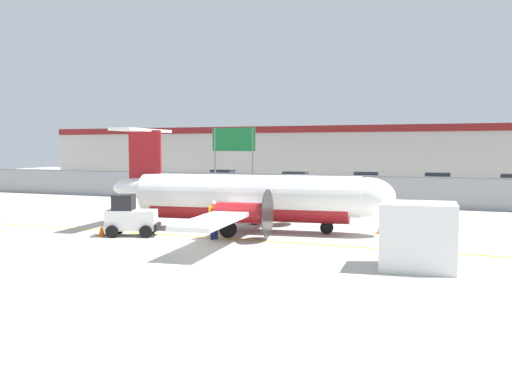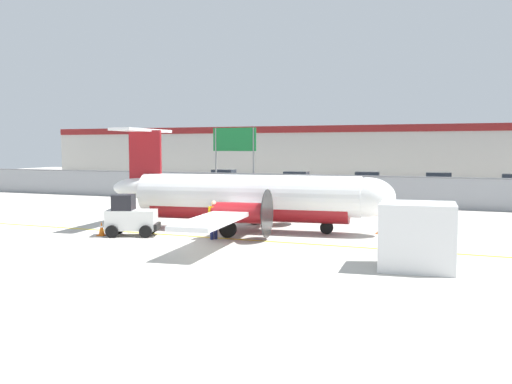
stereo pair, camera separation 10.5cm
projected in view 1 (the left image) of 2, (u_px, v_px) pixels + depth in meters
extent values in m
plane|color=#BCB7AD|center=(209.00, 246.00, 23.13)|extent=(140.00, 140.00, 0.00)
cube|color=yellow|center=(229.00, 239.00, 24.98)|extent=(84.00, 0.20, 0.01)
cube|color=gray|center=(325.00, 190.00, 39.71)|extent=(98.00, 0.04, 2.00)
cylinder|color=slate|center=(325.00, 175.00, 39.62)|extent=(98.00, 0.10, 0.10)
cube|color=#38383A|center=(358.00, 192.00, 50.42)|extent=(98.00, 17.00, 0.12)
cube|color=beige|center=(391.00, 153.00, 67.28)|extent=(91.00, 8.00, 6.50)
cube|color=maroon|center=(386.00, 128.00, 63.36)|extent=(91.00, 0.20, 0.80)
cylinder|color=white|center=(248.00, 195.00, 27.21)|extent=(10.87, 3.15, 1.90)
ellipsoid|color=white|center=(368.00, 197.00, 25.75)|extent=(2.67, 2.08, 1.80)
ellipsoid|color=white|center=(141.00, 188.00, 28.66)|extent=(3.13, 1.39, 1.05)
cylinder|color=maroon|center=(248.00, 205.00, 27.26)|extent=(9.73, 2.61, 1.48)
cube|color=white|center=(250.00, 206.00, 27.23)|extent=(3.47, 16.08, 0.18)
cylinder|color=maroon|center=(267.00, 202.00, 29.68)|extent=(2.29, 1.15, 0.90)
cone|color=black|center=(289.00, 202.00, 29.39)|extent=(0.50, 0.49, 0.44)
cylinder|color=#262626|center=(292.00, 202.00, 29.35)|extent=(0.29, 2.09, 2.10)
cylinder|color=maroon|center=(238.00, 213.00, 24.68)|extent=(2.29, 1.15, 0.90)
cone|color=black|center=(264.00, 213.00, 24.38)|extent=(0.50, 0.49, 0.44)
cylinder|color=#262626|center=(268.00, 214.00, 24.34)|extent=(0.29, 2.09, 2.10)
cube|color=maroon|center=(145.00, 161.00, 28.48)|extent=(1.71, 0.38, 3.10)
cube|color=white|center=(142.00, 130.00, 28.40)|extent=(1.66, 4.90, 0.14)
cylinder|color=#59595B|center=(327.00, 217.00, 26.31)|extent=(0.16, 0.16, 0.97)
cylinder|color=black|center=(327.00, 228.00, 26.35)|extent=(0.62, 0.29, 0.60)
cylinder|color=#59595B|center=(254.00, 209.00, 29.49)|extent=(0.16, 0.16, 0.90)
cylinder|color=black|center=(254.00, 217.00, 29.53)|extent=(0.78, 0.31, 0.76)
cylinder|color=#59595B|center=(228.00, 219.00, 25.24)|extent=(0.16, 0.16, 0.90)
cylinder|color=black|center=(228.00, 229.00, 25.27)|extent=(0.78, 0.31, 0.76)
cube|color=silver|center=(132.00, 220.00, 25.76)|extent=(2.45, 1.83, 0.90)
cube|color=black|center=(124.00, 202.00, 25.70)|extent=(1.20, 1.26, 0.70)
cube|color=black|center=(157.00, 226.00, 25.77)|extent=(0.55, 1.08, 0.30)
cylinder|color=black|center=(151.00, 228.00, 26.38)|extent=(0.59, 0.37, 0.56)
cylinder|color=black|center=(146.00, 232.00, 25.19)|extent=(0.59, 0.37, 0.56)
cylinder|color=black|center=(119.00, 228.00, 26.40)|extent=(0.59, 0.37, 0.56)
cylinder|color=black|center=(112.00, 232.00, 25.20)|extent=(0.59, 0.37, 0.56)
cylinder|color=#191E4C|center=(216.00, 229.00, 24.87)|extent=(0.22, 0.22, 0.85)
cylinder|color=#191E4C|center=(212.00, 230.00, 24.75)|extent=(0.22, 0.22, 0.85)
cylinder|color=yellow|center=(214.00, 213.00, 24.75)|extent=(0.47, 0.47, 0.60)
cylinder|color=yellow|center=(218.00, 212.00, 24.88)|extent=(0.14, 0.14, 0.55)
cylinder|color=yellow|center=(210.00, 213.00, 24.62)|extent=(0.14, 0.14, 0.55)
sphere|color=tan|center=(214.00, 203.00, 24.72)|extent=(0.22, 0.22, 0.22)
cube|color=silver|center=(418.00, 236.00, 18.73)|extent=(2.58, 2.22, 2.20)
cube|color=#333338|center=(418.00, 236.00, 18.73)|extent=(2.44, 0.31, 2.20)
cube|color=orange|center=(380.00, 233.00, 26.46)|extent=(0.36, 0.36, 0.04)
cone|color=orange|center=(380.00, 226.00, 26.44)|extent=(0.28, 0.28, 0.60)
cylinder|color=white|center=(380.00, 225.00, 26.43)|extent=(0.17, 0.17, 0.08)
cube|color=orange|center=(102.00, 235.00, 25.85)|extent=(0.36, 0.36, 0.04)
cone|color=orange|center=(102.00, 228.00, 25.83)|extent=(0.28, 0.28, 0.60)
cylinder|color=white|center=(102.00, 227.00, 25.82)|extent=(0.17, 0.17, 0.08)
cube|color=slate|center=(224.00, 179.00, 58.50)|extent=(4.30, 1.95, 0.80)
cube|color=#262D38|center=(223.00, 172.00, 58.49)|extent=(2.29, 1.69, 0.56)
cylinder|color=black|center=(240.00, 182.00, 58.94)|extent=(0.61, 0.24, 0.60)
cylinder|color=black|center=(234.00, 183.00, 57.23)|extent=(0.61, 0.24, 0.60)
cylinder|color=black|center=(215.00, 181.00, 59.82)|extent=(0.61, 0.24, 0.60)
cylinder|color=black|center=(208.00, 182.00, 58.11)|extent=(0.61, 0.24, 0.60)
cube|color=red|center=(297.00, 182.00, 53.96)|extent=(4.30, 1.97, 0.80)
cube|color=#262D38|center=(295.00, 174.00, 53.95)|extent=(2.30, 1.70, 0.56)
cylinder|color=black|center=(313.00, 185.00, 54.40)|extent=(0.61, 0.24, 0.60)
cylinder|color=black|center=(309.00, 186.00, 52.70)|extent=(0.61, 0.24, 0.60)
cylinder|color=black|center=(285.00, 184.00, 55.27)|extent=(0.61, 0.24, 0.60)
cylinder|color=black|center=(280.00, 185.00, 53.57)|extent=(0.61, 0.24, 0.60)
cube|color=#19662D|center=(365.00, 182.00, 53.50)|extent=(4.37, 2.18, 0.80)
cube|color=#262D38|center=(366.00, 175.00, 53.40)|extent=(2.37, 1.80, 0.56)
cylinder|color=black|center=(348.00, 186.00, 53.02)|extent=(0.62, 0.27, 0.60)
cylinder|color=black|center=(350.00, 184.00, 54.76)|extent=(0.62, 0.27, 0.60)
cylinder|color=black|center=(379.00, 186.00, 52.29)|extent=(0.62, 0.27, 0.60)
cylinder|color=black|center=(380.00, 185.00, 54.02)|extent=(0.62, 0.27, 0.60)
cube|color=black|center=(436.00, 183.00, 51.97)|extent=(4.28, 1.92, 0.80)
cube|color=#262D38|center=(438.00, 175.00, 51.87)|extent=(2.28, 1.67, 0.56)
cylinder|color=black|center=(419.00, 187.00, 51.59)|extent=(0.61, 0.23, 0.60)
cylinder|color=black|center=(420.00, 185.00, 53.29)|extent=(0.61, 0.23, 0.60)
cylinder|color=black|center=(452.00, 187.00, 50.69)|extent=(0.61, 0.23, 0.60)
cylinder|color=black|center=(452.00, 186.00, 52.39)|extent=(0.61, 0.23, 0.60)
cylinder|color=black|center=(494.00, 189.00, 49.07)|extent=(0.62, 0.26, 0.60)
cylinder|color=black|center=(496.00, 187.00, 50.66)|extent=(0.62, 0.26, 0.60)
cylinder|color=slate|center=(215.00, 163.00, 44.77)|extent=(0.14, 0.14, 5.50)
cylinder|color=slate|center=(253.00, 164.00, 43.58)|extent=(0.14, 0.14, 5.50)
cube|color=#14662D|center=(234.00, 139.00, 44.03)|extent=(3.60, 0.10, 1.80)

